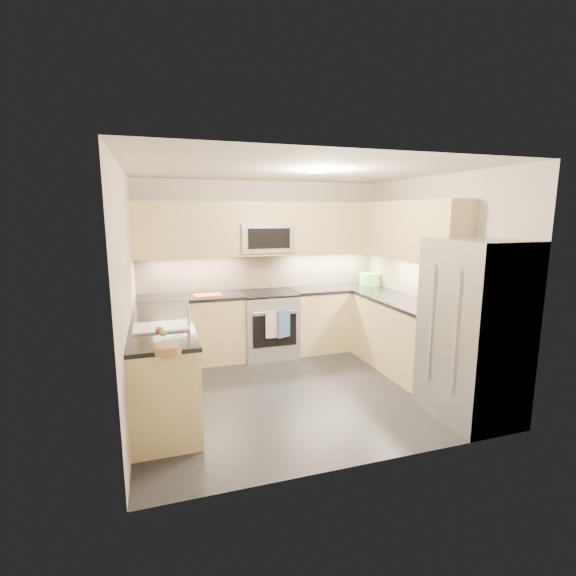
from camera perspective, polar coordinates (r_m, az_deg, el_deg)
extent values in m
cube|color=#27272C|center=(5.07, 1.25, -13.58)|extent=(3.60, 3.20, 0.00)
cube|color=beige|center=(4.66, 1.37, 15.80)|extent=(3.60, 3.20, 0.02)
cube|color=beige|center=(6.23, -3.53, 2.85)|extent=(3.60, 0.02, 2.50)
cube|color=beige|center=(3.27, 10.55, -4.04)|extent=(3.60, 0.02, 2.50)
cube|color=beige|center=(4.46, -21.09, -0.75)|extent=(0.02, 3.20, 2.50)
cube|color=beige|center=(5.56, 19.12, 1.41)|extent=(0.02, 3.20, 2.50)
cube|color=#DAC383|center=(5.92, -13.04, -5.70)|extent=(1.42, 0.60, 0.90)
cube|color=#DAC383|center=(6.46, 6.65, -4.17)|extent=(1.42, 0.60, 0.90)
cube|color=#DAC383|center=(5.68, 15.30, -6.48)|extent=(0.60, 1.70, 0.90)
cube|color=#DAC383|center=(4.67, -16.72, -10.24)|extent=(0.60, 2.00, 0.90)
cube|color=black|center=(5.81, -13.22, -1.24)|extent=(1.42, 0.63, 0.04)
cube|color=black|center=(6.36, 6.74, -0.06)|extent=(1.42, 0.63, 0.04)
cube|color=black|center=(5.57, 15.53, -1.84)|extent=(0.63, 1.70, 0.04)
cube|color=black|center=(4.53, -17.02, -4.65)|extent=(0.63, 2.00, 0.04)
cube|color=#DAC383|center=(6.01, -3.18, 8.09)|extent=(3.60, 0.35, 0.75)
cube|color=#DAC383|center=(5.63, 16.34, 7.55)|extent=(0.35, 1.95, 0.75)
cube|color=tan|center=(6.23, -3.52, 2.34)|extent=(3.60, 0.01, 0.51)
cube|color=tan|center=(5.93, 16.46, 1.53)|extent=(0.01, 2.30, 0.51)
cube|color=#A5A7AD|center=(6.07, -2.69, -4.99)|extent=(0.76, 0.65, 0.91)
cube|color=black|center=(5.97, -2.72, -0.72)|extent=(0.76, 0.65, 0.03)
cube|color=black|center=(5.77, -1.82, -5.86)|extent=(0.62, 0.02, 0.45)
cylinder|color=#B2B5BA|center=(5.68, -1.78, -3.29)|extent=(0.60, 0.02, 0.02)
cube|color=#9C9EA4|center=(5.99, -3.10, 6.89)|extent=(0.76, 0.40, 0.40)
cube|color=black|center=(5.79, -2.58, 6.78)|extent=(0.60, 0.01, 0.28)
cube|color=gray|center=(4.54, 24.01, -5.31)|extent=(0.70, 0.90, 1.80)
cylinder|color=#B2B5BA|center=(4.16, 21.89, -5.81)|extent=(0.02, 0.02, 1.20)
cylinder|color=#B2B5BA|center=(4.43, 18.93, -4.67)|extent=(0.02, 0.02, 1.20)
cube|color=white|center=(4.30, -16.93, -5.99)|extent=(0.52, 0.38, 0.16)
cylinder|color=silver|center=(4.25, -13.56, -3.20)|extent=(0.03, 0.03, 0.28)
cylinder|color=#64BE51|center=(6.62, 11.15, 1.20)|extent=(0.37, 0.37, 0.18)
cube|color=red|center=(5.78, -10.89, -0.95)|extent=(0.39, 0.29, 0.01)
cylinder|color=#9A7448|center=(3.48, -16.08, -8.09)|extent=(0.27, 0.27, 0.07)
sphere|color=red|center=(3.75, -17.18, -5.59)|extent=(0.07, 0.07, 0.07)
sphere|color=#4DB554|center=(3.66, -16.72, -5.93)|extent=(0.06, 0.06, 0.06)
cube|color=white|center=(5.69, -2.10, -5.03)|extent=(0.20, 0.02, 0.37)
cube|color=#365796|center=(5.74, -0.56, -4.90)|extent=(0.20, 0.09, 0.39)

